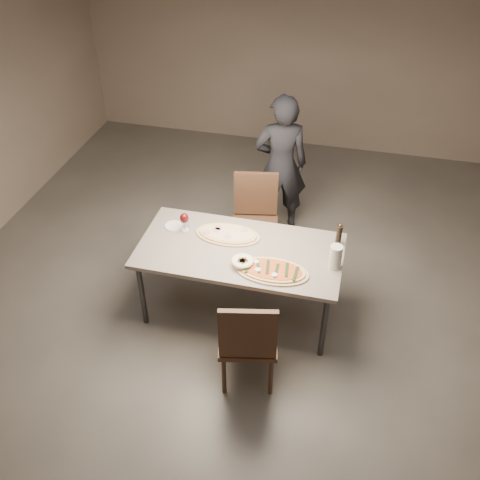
% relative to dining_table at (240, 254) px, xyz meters
% --- Properties ---
extents(room, '(7.00, 7.00, 7.00)m').
position_rel_dining_table_xyz_m(room, '(0.00, 0.00, 0.71)').
color(room, '#59544D').
rests_on(room, ground).
extents(dining_table, '(1.80, 0.90, 0.75)m').
position_rel_dining_table_xyz_m(dining_table, '(0.00, 0.00, 0.00)').
color(dining_table, gray).
rests_on(dining_table, ground).
extents(zucchini_pizza, '(0.63, 0.35, 0.05)m').
position_rel_dining_table_xyz_m(zucchini_pizza, '(0.33, -0.23, 0.07)').
color(zucchini_pizza, tan).
rests_on(zucchini_pizza, dining_table).
extents(ham_pizza, '(0.60, 0.33, 0.04)m').
position_rel_dining_table_xyz_m(ham_pizza, '(-0.15, 0.16, 0.07)').
color(ham_pizza, tan).
rests_on(ham_pizza, dining_table).
extents(bread_basket, '(0.19, 0.19, 0.07)m').
position_rel_dining_table_xyz_m(bread_basket, '(0.07, -0.22, 0.10)').
color(bread_basket, '#EEEAC1').
rests_on(bread_basket, dining_table).
extents(oil_dish, '(0.13, 0.13, 0.01)m').
position_rel_dining_table_xyz_m(oil_dish, '(0.41, -0.27, 0.06)').
color(oil_dish, white).
rests_on(oil_dish, dining_table).
extents(pepper_mill_left, '(0.06, 0.06, 0.22)m').
position_rel_dining_table_xyz_m(pepper_mill_left, '(0.83, 0.27, 0.16)').
color(pepper_mill_left, black).
rests_on(pepper_mill_left, dining_table).
extents(pepper_mill_right, '(0.06, 0.06, 0.22)m').
position_rel_dining_table_xyz_m(pepper_mill_right, '(0.83, -0.05, 0.16)').
color(pepper_mill_right, black).
rests_on(pepper_mill_right, dining_table).
extents(carafe, '(0.11, 0.11, 0.22)m').
position_rel_dining_table_xyz_m(carafe, '(0.83, -0.05, 0.17)').
color(carafe, silver).
rests_on(carafe, dining_table).
extents(wine_glass, '(0.08, 0.08, 0.18)m').
position_rel_dining_table_xyz_m(wine_glass, '(-0.56, 0.15, 0.18)').
color(wine_glass, silver).
rests_on(wine_glass, dining_table).
extents(side_plate, '(0.16, 0.16, 0.01)m').
position_rel_dining_table_xyz_m(side_plate, '(-0.68, 0.18, 0.06)').
color(side_plate, white).
rests_on(side_plate, dining_table).
extents(chair_near, '(0.55, 0.55, 0.97)m').
position_rel_dining_table_xyz_m(chair_near, '(0.26, -0.82, -0.15)').
color(chair_near, '#422A1B').
rests_on(chair_near, ground).
extents(chair_far, '(0.54, 0.54, 0.98)m').
position_rel_dining_table_xyz_m(chair_far, '(-0.04, 0.80, -0.14)').
color(chair_far, '#422A1B').
rests_on(chair_far, ground).
extents(diner, '(0.67, 0.54, 1.60)m').
position_rel_dining_table_xyz_m(diner, '(0.10, 1.43, 0.11)').
color(diner, black).
rests_on(diner, ground).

